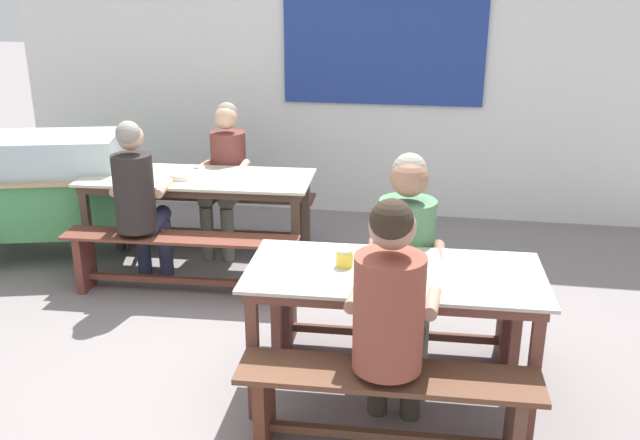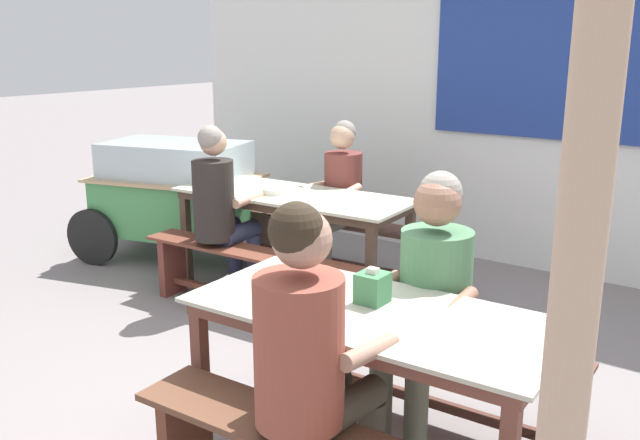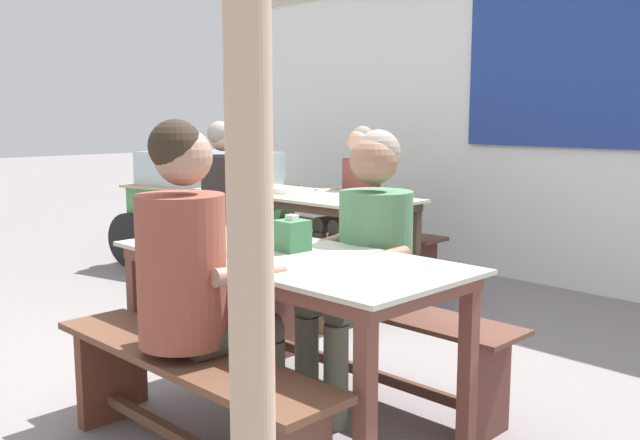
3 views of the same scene
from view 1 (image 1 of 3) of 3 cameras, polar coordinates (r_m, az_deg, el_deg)
The scene contains 16 objects.
ground_plane at distance 4.48m, azimuth -3.78°, elevation -11.14°, with size 40.00×40.00×0.00m, color gray.
backdrop_wall at distance 6.84m, azimuth 1.97°, elevation 12.35°, with size 6.59×0.23×2.73m.
dining_table_far at distance 5.60m, azimuth -10.01°, elevation 2.81°, with size 1.85×0.79×0.78m.
dining_table_near at distance 3.79m, azimuth 6.12°, elevation -5.30°, with size 1.63×0.79×0.78m.
bench_far_back at distance 6.19m, azimuth -8.43°, elevation 0.79°, with size 1.73×0.38×0.47m.
bench_far_front at distance 5.26m, azimuth -11.38°, elevation -2.98°, with size 1.78×0.36×0.47m.
bench_near_back at distance 4.43m, azimuth 6.18°, elevation -7.11°, with size 1.62×0.37×0.47m.
bench_near_front at distance 3.51m, azimuth 5.57°, elevation -14.56°, with size 1.49×0.37×0.47m.
food_cart at distance 6.26m, azimuth -21.53°, elevation 2.67°, with size 1.86×1.24×1.04m.
person_right_near_table at distance 4.18m, azimuth 7.15°, elevation -2.07°, with size 0.47×0.61×1.30m.
person_near_front at distance 3.33m, azimuth 5.83°, elevation -7.41°, with size 0.47×0.57×1.35m.
person_center_facing at distance 5.97m, azimuth -7.77°, elevation 4.18°, with size 0.42×0.57×1.28m.
person_left_back_turned at distance 5.29m, azimuth -14.76°, elevation 1.88°, with size 0.43×0.55×1.32m.
tissue_box at distance 3.79m, azimuth 5.62°, elevation -2.77°, with size 0.12×0.13×0.16m.
condiment_jar at distance 3.78m, azimuth 2.04°, elevation -3.12°, with size 0.09×0.09×0.10m.
soup_bowl at distance 5.52m, azimuth -11.44°, elevation 3.55°, with size 0.17×0.17×0.04m, color silver.
Camera 1 is at (0.94, -3.74, 2.28)m, focal length 38.82 mm.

